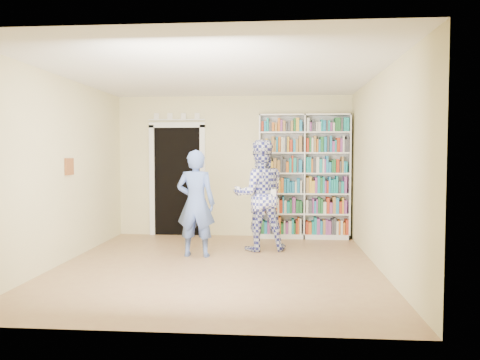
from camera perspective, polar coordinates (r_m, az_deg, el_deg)
The scene contains 11 objects.
floor at distance 6.74m, azimuth -2.82°, elevation -10.42°, with size 5.00×5.00×0.00m, color #956848.
ceiling at distance 6.65m, azimuth -2.89°, elevation 12.83°, with size 5.00×5.00×0.00m, color white.
wall_back at distance 9.04m, azimuth -0.80°, elevation 1.68°, with size 4.50×4.50×0.00m, color beige.
wall_left at distance 7.21m, azimuth -20.89°, elevation 1.10°, with size 5.00×5.00×0.00m, color beige.
wall_right at distance 6.65m, azimuth 16.74°, elevation 1.02°, with size 5.00×5.00×0.00m, color beige.
bookshelf at distance 8.87m, azimuth 7.82°, elevation 0.50°, with size 1.69×0.32×2.33m.
doorway at distance 9.20m, azimuth -7.65°, elevation 0.61°, with size 1.10×0.08×2.43m.
wall_art at distance 7.38m, azimuth -20.09°, elevation 1.55°, with size 0.03×0.25×0.25m, color brown.
man_blue at distance 7.25m, azimuth -5.40°, elevation -2.85°, with size 0.60×0.40×1.65m, color #516CB5.
man_plaid at distance 7.69m, azimuth 2.42°, elevation -1.87°, with size 0.88×0.69×1.82m, color navy.
paper_sheet at distance 7.51m, azimuth 3.70°, elevation -2.14°, with size 0.19×0.01×0.26m, color white.
Camera 1 is at (0.85, -6.50, 1.58)m, focal length 35.00 mm.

